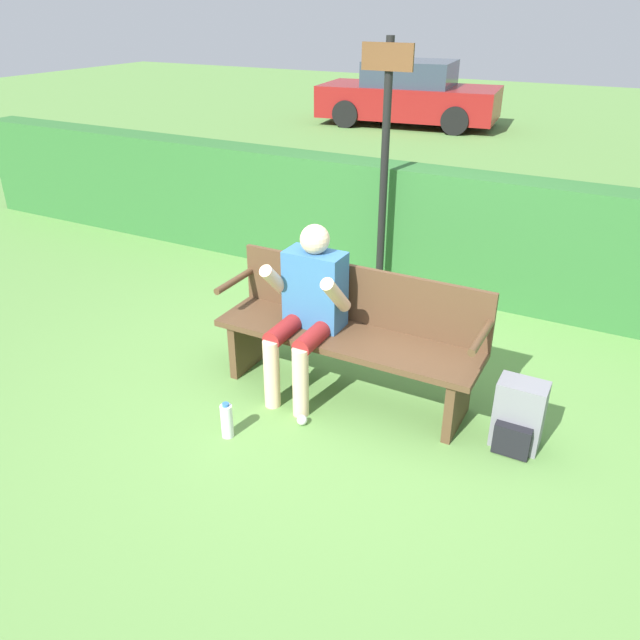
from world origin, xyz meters
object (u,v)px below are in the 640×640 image
Objects in this scene: water_bottle at (227,421)px; signpost at (385,157)px; person_seated at (308,303)px; park_bench at (350,332)px; backpack at (518,417)px; parked_car at (409,95)px.

water_bottle is 0.11× the size of signpost.
signpost is (-0.01, 2.50, 1.19)m from water_bottle.
signpost reaches higher than person_seated.
water_bottle is 2.77m from signpost.
park_bench is 1.24m from backpack.
signpost is (-0.47, 1.63, 0.84)m from park_bench.
backpack is (1.48, 0.02, -0.46)m from person_seated.
backpack is 1.84m from water_bottle.
person_seated reaches higher than park_bench.
backpack is at bearing -72.47° from parked_car.
park_bench is 0.82× the size of signpost.
backpack is 11.43m from parked_car.
parked_car is at bearing 107.10° from person_seated.
person_seated reaches higher than water_bottle.
water_bottle is 0.06× the size of parked_car.
signpost is (-0.20, 1.75, 0.63)m from person_seated.
parked_car reaches higher than park_bench.
backpack is 0.11× the size of parked_car.
water_bottle is at bearing -155.00° from backpack.
park_bench is 1.04m from water_bottle.
parked_car is (-4.69, 10.42, 0.42)m from backpack.
water_bottle is at bearing -117.64° from park_bench.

